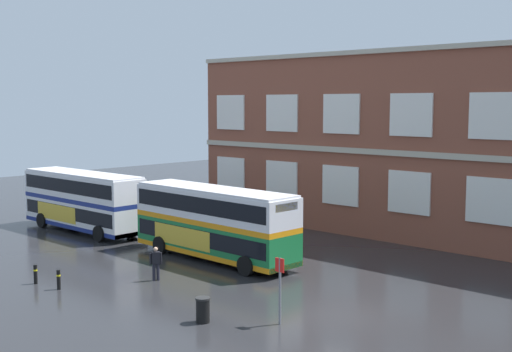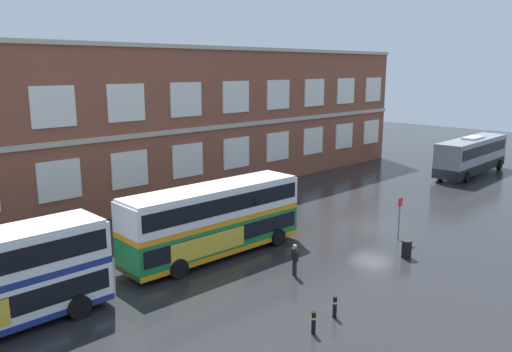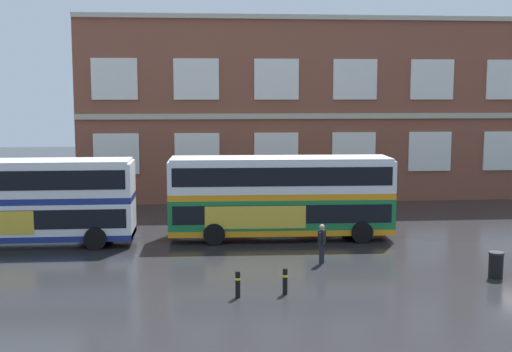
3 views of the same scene
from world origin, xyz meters
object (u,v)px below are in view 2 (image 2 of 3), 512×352
at_px(double_decker_middle, 214,219).
at_px(safety_bollard_east, 314,323).
at_px(touring_coach, 471,156).
at_px(waiting_passenger, 295,258).
at_px(bus_stand_flag, 399,214).
at_px(safety_bollard_west, 335,307).
at_px(station_litter_bin, 407,249).

relative_size(double_decker_middle, safety_bollard_east, 11.65).
bearing_deg(touring_coach, waiting_passenger, -171.99).
relative_size(bus_stand_flag, safety_bollard_east, 2.84).
height_order(bus_stand_flag, safety_bollard_west, bus_stand_flag).
xyz_separation_m(touring_coach, waiting_passenger, (-31.62, -4.45, -0.98)).
distance_m(station_litter_bin, safety_bollard_east, 10.39).
relative_size(double_decker_middle, safety_bollard_west, 11.65).
height_order(double_decker_middle, safety_bollard_west, double_decker_middle).
height_order(double_decker_middle, station_litter_bin, double_decker_middle).
xyz_separation_m(waiting_passenger, station_litter_bin, (6.42, -2.74, -0.41)).
xyz_separation_m(touring_coach, bus_stand_flag, (-22.78, -5.25, -0.27)).
distance_m(touring_coach, safety_bollard_west, 34.85).
relative_size(safety_bollard_west, safety_bollard_east, 1.00).
bearing_deg(touring_coach, double_decker_middle, 178.91).
bearing_deg(double_decker_middle, safety_bollard_west, -96.00).
relative_size(waiting_passenger, safety_bollard_west, 1.79).
relative_size(double_decker_middle, station_litter_bin, 10.74).
bearing_deg(touring_coach, safety_bollard_west, -165.68).
bearing_deg(safety_bollard_west, touring_coach, 14.32).
bearing_deg(safety_bollard_west, station_litter_bin, 9.49).
relative_size(touring_coach, station_litter_bin, 11.73).
relative_size(bus_stand_flag, station_litter_bin, 2.62).
relative_size(station_litter_bin, safety_bollard_east, 1.08).
bearing_deg(safety_bollard_west, double_decker_middle, 84.00).
bearing_deg(station_litter_bin, waiting_passenger, 156.91).
bearing_deg(station_litter_bin, safety_bollard_west, -170.51).
bearing_deg(waiting_passenger, double_decker_middle, 102.70).
distance_m(double_decker_middle, bus_stand_flag, 11.60).
height_order(touring_coach, safety_bollard_west, touring_coach).
bearing_deg(bus_stand_flag, safety_bollard_east, -164.14).
bearing_deg(safety_bollard_east, waiting_passenger, 48.95).
bearing_deg(double_decker_middle, bus_stand_flag, -30.46).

